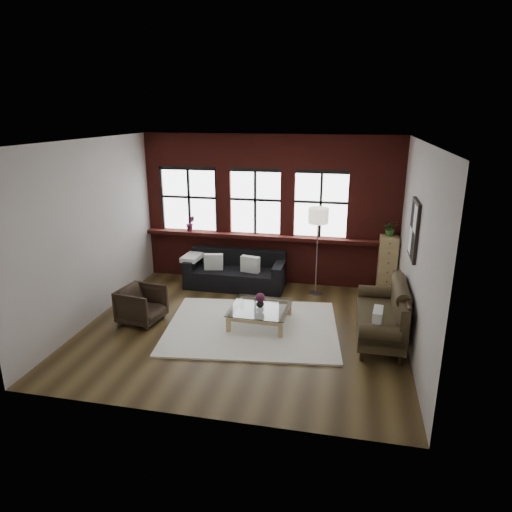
% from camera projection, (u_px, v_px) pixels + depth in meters
% --- Properties ---
extents(floor, '(5.50, 5.50, 0.00)m').
position_uv_depth(floor, '(243.00, 328.00, 8.01)').
color(floor, '#392A14').
rests_on(floor, ground).
extents(ceiling, '(5.50, 5.50, 0.00)m').
position_uv_depth(ceiling, '(242.00, 141.00, 7.04)').
color(ceiling, white).
rests_on(ceiling, ground).
extents(wall_back, '(5.50, 0.00, 5.50)m').
position_uv_depth(wall_back, '(270.00, 210.00, 9.86)').
color(wall_back, '#B3AEA7').
rests_on(wall_back, ground).
extents(wall_front, '(5.50, 0.00, 5.50)m').
position_uv_depth(wall_front, '(192.00, 298.00, 5.19)').
color(wall_front, '#B3AEA7').
rests_on(wall_front, ground).
extents(wall_left, '(0.00, 5.00, 5.00)m').
position_uv_depth(wall_left, '(92.00, 232.00, 8.06)').
color(wall_left, '#B3AEA7').
rests_on(wall_left, ground).
extents(wall_right, '(0.00, 5.00, 5.00)m').
position_uv_depth(wall_right, '(417.00, 250.00, 6.99)').
color(wall_right, '#B3AEA7').
rests_on(wall_right, ground).
extents(brick_backwall, '(5.50, 0.12, 3.20)m').
position_uv_depth(brick_backwall, '(269.00, 210.00, 9.80)').
color(brick_backwall, '#571914').
rests_on(brick_backwall, floor).
extents(sill_ledge, '(5.50, 0.30, 0.08)m').
position_uv_depth(sill_ledge, '(268.00, 237.00, 9.89)').
color(sill_ledge, '#571914').
rests_on(sill_ledge, brick_backwall).
extents(window_left, '(1.38, 0.10, 1.50)m').
position_uv_depth(window_left, '(189.00, 200.00, 10.12)').
color(window_left, black).
rests_on(window_left, brick_backwall).
extents(window_mid, '(1.38, 0.10, 1.50)m').
position_uv_depth(window_mid, '(255.00, 203.00, 9.82)').
color(window_mid, black).
rests_on(window_mid, brick_backwall).
extents(window_right, '(1.38, 0.10, 1.50)m').
position_uv_depth(window_right, '(321.00, 206.00, 9.55)').
color(window_right, black).
rests_on(window_right, brick_backwall).
extents(wall_poster, '(0.05, 0.74, 0.94)m').
position_uv_depth(wall_poster, '(414.00, 230.00, 7.20)').
color(wall_poster, black).
rests_on(wall_poster, wall_right).
extents(shag_rug, '(3.21, 2.66, 0.03)m').
position_uv_depth(shag_rug, '(252.00, 327.00, 8.01)').
color(shag_rug, white).
rests_on(shag_rug, floor).
extents(dark_sofa, '(2.11, 0.85, 0.76)m').
position_uv_depth(dark_sofa, '(235.00, 270.00, 9.79)').
color(dark_sofa, black).
rests_on(dark_sofa, floor).
extents(pillow_a, '(0.42, 0.21, 0.34)m').
position_uv_depth(pillow_a, '(214.00, 262.00, 9.73)').
color(pillow_a, silver).
rests_on(pillow_a, dark_sofa).
extents(pillow_b, '(0.42, 0.22, 0.34)m').
position_uv_depth(pillow_b, '(250.00, 264.00, 9.57)').
color(pillow_b, silver).
rests_on(pillow_b, dark_sofa).
extents(vintage_settee, '(0.82, 1.84, 0.98)m').
position_uv_depth(vintage_settee, '(380.00, 311.00, 7.51)').
color(vintage_settee, '#2F2616').
rests_on(vintage_settee, floor).
extents(pillow_settee, '(0.18, 0.39, 0.34)m').
position_uv_depth(pillow_settee, '(377.00, 319.00, 6.96)').
color(pillow_settee, silver).
rests_on(pillow_settee, vintage_settee).
extents(armchair, '(0.82, 0.80, 0.65)m').
position_uv_depth(armchair, '(142.00, 305.00, 8.16)').
color(armchair, black).
rests_on(armchair, floor).
extents(coffee_table, '(1.06, 1.06, 0.35)m').
position_uv_depth(coffee_table, '(260.00, 316.00, 8.10)').
color(coffee_table, tan).
rests_on(coffee_table, shag_rug).
extents(vase, '(0.17, 0.17, 0.15)m').
position_uv_depth(vase, '(260.00, 303.00, 8.03)').
color(vase, '#B2B2B2').
rests_on(vase, coffee_table).
extents(flowers, '(0.17, 0.17, 0.17)m').
position_uv_depth(flowers, '(260.00, 298.00, 8.00)').
color(flowers, '#581E3A').
rests_on(flowers, vase).
extents(drawer_chest, '(0.38, 0.38, 1.22)m').
position_uv_depth(drawer_chest, '(387.00, 264.00, 9.43)').
color(drawer_chest, tan).
rests_on(drawer_chest, floor).
extents(potted_plant_top, '(0.32, 0.29, 0.33)m').
position_uv_depth(potted_plant_top, '(391.00, 228.00, 9.19)').
color(potted_plant_top, '#2D5923').
rests_on(potted_plant_top, drawer_chest).
extents(floor_lamp, '(0.40, 0.40, 1.97)m').
position_uv_depth(floor_lamp, '(317.00, 249.00, 9.23)').
color(floor_lamp, '#A5A5A8').
rests_on(floor_lamp, floor).
extents(sill_plant, '(0.22, 0.18, 0.35)m').
position_uv_depth(sill_plant, '(190.00, 223.00, 10.14)').
color(sill_plant, '#581E3A').
rests_on(sill_plant, sill_ledge).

